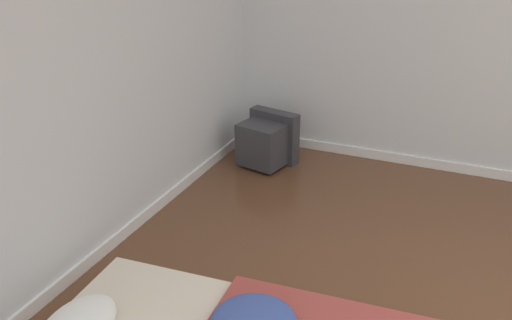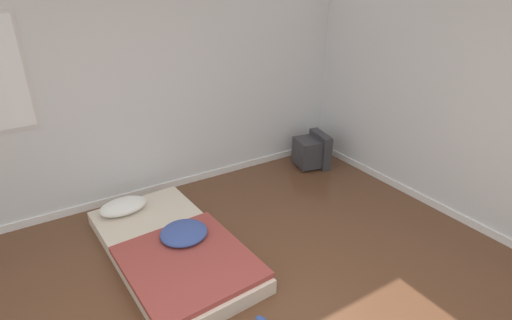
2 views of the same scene
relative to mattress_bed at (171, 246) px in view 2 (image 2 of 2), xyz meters
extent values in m
cube|color=silver|center=(0.05, 1.36, 1.20)|extent=(8.33, 0.06, 2.60)
cube|color=white|center=(0.05, 1.32, -0.06)|extent=(8.33, 0.02, 0.09)
cube|color=white|center=(3.00, -1.65, -0.06)|extent=(0.02, 8.35, 0.09)
cube|color=beige|center=(0.00, 0.02, -0.03)|extent=(1.18, 2.14, 0.14)
ellipsoid|color=white|center=(-0.23, 0.82, 0.11)|extent=(0.54, 0.37, 0.14)
cube|color=#993D38|center=(0.03, -0.38, 0.07)|extent=(1.14, 1.27, 0.05)
ellipsoid|color=#384C93|center=(0.14, -0.03, 0.13)|extent=(0.60, 0.59, 0.11)
cube|color=#333338|center=(2.41, 0.88, 0.12)|extent=(0.37, 0.45, 0.39)
cube|color=#333338|center=(2.61, 0.84, 0.14)|extent=(0.22, 0.50, 0.49)
cube|color=black|center=(2.68, 0.83, 0.15)|extent=(0.09, 0.39, 0.35)
camera|label=1|loc=(-2.03, -0.98, 2.12)|focal=40.00mm
camera|label=2|loc=(-0.98, -3.17, 2.45)|focal=28.00mm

